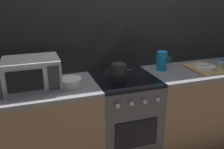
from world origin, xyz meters
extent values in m
cube|color=gray|center=(0.00, 0.33, 1.20)|extent=(3.60, 0.05, 2.40)
cube|color=#BCBCC1|center=(0.00, 0.30, 1.20)|extent=(3.58, 0.01, 2.39)
cube|color=#997251|center=(-0.90, 0.00, 0.43)|extent=(1.20, 0.60, 0.86)
cube|color=gray|center=(-0.90, 0.00, 0.88)|extent=(1.20, 0.60, 0.04)
cube|color=#4C4C51|center=(0.00, 0.00, 0.43)|extent=(0.60, 0.60, 0.87)
cube|color=black|center=(0.00, 0.00, 0.89)|extent=(0.59, 0.59, 0.03)
cube|color=black|center=(0.00, -0.30, 0.45)|extent=(0.42, 0.01, 0.28)
cylinder|color=#B7B7BC|center=(-0.19, -0.32, 0.78)|extent=(0.04, 0.02, 0.04)
cylinder|color=#B7B7BC|center=(-0.06, -0.32, 0.78)|extent=(0.04, 0.02, 0.04)
cylinder|color=#B7B7BC|center=(0.06, -0.32, 0.78)|extent=(0.04, 0.02, 0.04)
cylinder|color=#B7B7BC|center=(0.19, -0.32, 0.78)|extent=(0.04, 0.02, 0.04)
cube|color=#997251|center=(0.90, 0.00, 0.43)|extent=(1.20, 0.60, 0.86)
cube|color=gray|center=(0.90, 0.00, 0.88)|extent=(1.20, 0.60, 0.04)
cube|color=#B2B2B7|center=(-0.85, 0.01, 1.04)|extent=(0.46, 0.34, 0.27)
cube|color=black|center=(-0.91, -0.16, 1.04)|extent=(0.28, 0.01, 0.17)
cube|color=#333338|center=(-0.69, -0.16, 1.04)|extent=(0.09, 0.01, 0.21)
cylinder|color=#262628|center=(-0.08, -0.05, 0.98)|extent=(0.15, 0.15, 0.15)
cylinder|color=#262628|center=(-0.08, -0.05, 1.06)|extent=(0.13, 0.13, 0.02)
cone|color=#262628|center=(0.03, -0.05, 0.99)|extent=(0.10, 0.04, 0.05)
torus|color=#262628|center=(-0.17, -0.05, 0.98)|extent=(0.08, 0.01, 0.08)
cylinder|color=silver|center=(-0.54, -0.06, 0.94)|extent=(0.20, 0.20, 0.08)
cylinder|color=#198CD8|center=(0.46, 0.11, 1.00)|extent=(0.11, 0.11, 0.20)
torus|color=#198CD8|center=(0.52, 0.11, 1.01)|extent=(0.08, 0.01, 0.08)
cube|color=tan|center=(0.90, -0.03, 0.91)|extent=(0.30, 0.40, 0.02)
cylinder|color=white|center=(0.90, -0.05, 0.93)|extent=(0.22, 0.22, 0.01)
cylinder|color=white|center=(0.90, -0.05, 0.94)|extent=(0.21, 0.21, 0.01)
cylinder|color=silver|center=(0.92, -0.05, 0.95)|extent=(0.16, 0.07, 0.01)
cube|color=silver|center=(0.88, -0.04, 0.95)|extent=(0.16, 0.09, 0.00)
cylinder|color=silver|center=(1.11, -0.04, 0.94)|extent=(0.08, 0.08, 0.08)
cylinder|color=#2D6BAD|center=(1.11, -0.04, 0.99)|extent=(0.07, 0.07, 0.02)
camera|label=1|loc=(-0.85, -2.08, 1.72)|focal=39.50mm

